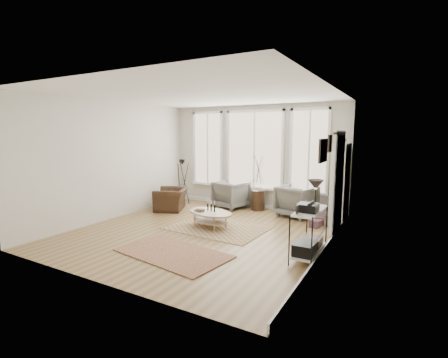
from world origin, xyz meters
The scene contains 17 objects.
room centered at (0.02, 0.03, 1.43)m, with size 5.50×5.54×2.90m.
bay_window centered at (0.00, 2.71, 1.61)m, with size 4.14×0.12×2.24m.
door centered at (2.57, 1.15, 1.12)m, with size 0.09×1.06×2.22m.
bookcase centered at (2.44, 2.23, 0.96)m, with size 0.31×0.85×2.06m.
low_shelf centered at (2.38, -0.30, 0.51)m, with size 0.38×1.08×1.30m.
wall_art centered at (2.58, -0.27, 1.88)m, with size 0.04×0.88×0.44m.
rug_main centered at (0.14, 0.46, 0.01)m, with size 2.13×1.60×0.01m, color brown.
rug_runner centered at (0.24, -1.33, 0.01)m, with size 2.01×1.11×0.01m, color brown.
coffee_table centered at (-0.05, 0.38, 0.28)m, with size 1.30×1.00×0.53m.
armchair_left centered at (-0.54, 2.34, 0.39)m, with size 0.83×0.85×0.77m, color slate.
armchair_right centered at (1.38, 2.31, 0.40)m, with size 0.85×0.88×0.80m, color slate.
side_table centered at (0.25, 2.45, 0.75)m, with size 0.37×0.37×1.56m.
vase centered at (0.36, 2.38, 0.67)m, with size 0.21×0.21×0.22m, color silver.
accent_chair centered at (-1.87, 1.29, 0.30)m, with size 0.81×0.93×0.60m, color #332013.
tripod_camera centered at (-2.02, 2.04, 0.62)m, with size 0.48×0.48×1.35m.
book_stack_near centered at (2.05, 1.84, 0.10)m, with size 0.23×0.30×0.19m, color maroon.
book_stack_far centered at (2.05, 1.55, 0.08)m, with size 0.20×0.26×0.17m, color maroon.
Camera 1 is at (3.73, -5.71, 2.13)m, focal length 26.00 mm.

